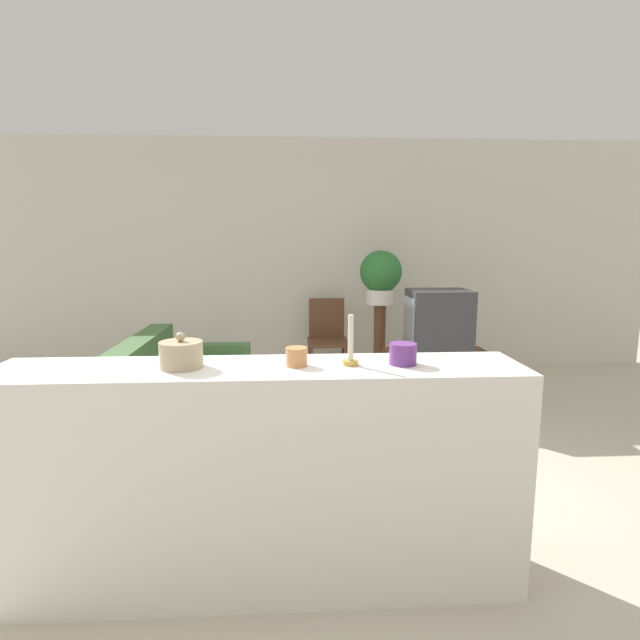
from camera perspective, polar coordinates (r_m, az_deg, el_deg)
The scene contains 13 objects.
ground_plane at distance 2.95m, azimuth -5.99°, elevation -22.66°, with size 14.00×14.00×0.00m, color beige.
wall_back at distance 5.94m, azimuth -4.70°, elevation 7.23°, with size 9.00×0.06×2.70m.
couch at distance 4.08m, azimuth -16.16°, elevation -9.41°, with size 0.93×1.95×0.76m.
tv_stand at distance 4.88m, azimuth 13.17°, elevation -6.48°, with size 0.95×0.47×0.51m.
television at distance 4.76m, azimuth 13.34°, elevation -0.14°, with size 0.56×0.45×0.58m.
wooden_chair at distance 5.53m, azimuth 0.84°, elevation -1.75°, with size 0.44×0.44×0.90m.
plant_stand at distance 5.42m, azimuth 6.80°, elevation -2.76°, with size 0.12×0.12×0.87m.
potted_plant at distance 5.31m, azimuth 6.95°, elevation 5.13°, with size 0.44×0.44×0.57m.
foreground_counter at distance 2.35m, azimuth -6.67°, elevation -17.36°, with size 2.30×0.44×1.02m.
decorative_bowl at distance 2.20m, azimuth -15.58°, elevation -3.80°, with size 0.18×0.18×0.15m.
candle_jar at distance 2.16m, azimuth -2.70°, elevation -4.21°, with size 0.09×0.09×0.08m.
candlestick at distance 2.17m, azimuth 3.51°, elevation -3.37°, with size 0.07×0.07×0.22m.
coffee_tin at distance 2.21m, azimuth 9.46°, elevation -3.84°, with size 0.12×0.12×0.09m.
Camera 1 is at (0.14, -2.50, 1.56)m, focal length 28.00 mm.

